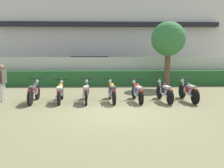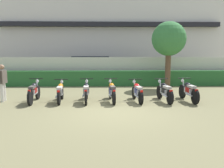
# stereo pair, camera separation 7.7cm
# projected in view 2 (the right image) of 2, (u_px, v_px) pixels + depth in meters

# --- Properties ---
(ground) EXTENTS (60.00, 60.00, 0.00)m
(ground) POSITION_uv_depth(u_px,v_px,m) (113.00, 112.00, 7.94)
(ground) COLOR olive
(building) EXTENTS (21.34, 6.50, 8.39)m
(building) POSITION_uv_depth(u_px,v_px,m) (109.00, 31.00, 21.50)
(building) COLOR silver
(building) RESTS_ON ground
(compound_wall) EXTENTS (20.28, 0.30, 1.83)m
(compound_wall) POSITION_uv_depth(u_px,v_px,m) (110.00, 71.00, 15.31)
(compound_wall) COLOR beige
(compound_wall) RESTS_ON ground
(hedge_row) EXTENTS (16.22, 0.70, 0.98)m
(hedge_row) POSITION_uv_depth(u_px,v_px,m) (110.00, 78.00, 14.67)
(hedge_row) COLOR #28602D
(hedge_row) RESTS_ON ground
(parked_car) EXTENTS (4.52, 2.11, 1.89)m
(parked_car) POSITION_uv_depth(u_px,v_px,m) (93.00, 69.00, 17.11)
(parked_car) COLOR black
(parked_car) RESTS_ON ground
(tree_near_inspector) EXTENTS (2.05, 2.05, 3.98)m
(tree_near_inspector) POSITION_uv_depth(u_px,v_px,m) (169.00, 40.00, 13.52)
(tree_near_inspector) COLOR brown
(tree_near_inspector) RESTS_ON ground
(motorcycle_in_row_0) EXTENTS (0.60, 1.92, 0.98)m
(motorcycle_in_row_0) POSITION_uv_depth(u_px,v_px,m) (34.00, 92.00, 9.59)
(motorcycle_in_row_0) COLOR black
(motorcycle_in_row_0) RESTS_ON ground
(motorcycle_in_row_1) EXTENTS (0.60, 1.79, 0.94)m
(motorcycle_in_row_1) POSITION_uv_depth(u_px,v_px,m) (60.00, 92.00, 9.65)
(motorcycle_in_row_1) COLOR black
(motorcycle_in_row_1) RESTS_ON ground
(motorcycle_in_row_2) EXTENTS (0.60, 1.91, 0.96)m
(motorcycle_in_row_2) POSITION_uv_depth(u_px,v_px,m) (86.00, 91.00, 9.67)
(motorcycle_in_row_2) COLOR black
(motorcycle_in_row_2) RESTS_ON ground
(motorcycle_in_row_3) EXTENTS (0.60, 1.95, 0.96)m
(motorcycle_in_row_3) POSITION_uv_depth(u_px,v_px,m) (112.00, 91.00, 9.73)
(motorcycle_in_row_3) COLOR black
(motorcycle_in_row_3) RESTS_ON ground
(motorcycle_in_row_4) EXTENTS (0.60, 1.81, 0.94)m
(motorcycle_in_row_4) POSITION_uv_depth(u_px,v_px,m) (137.00, 91.00, 9.73)
(motorcycle_in_row_4) COLOR black
(motorcycle_in_row_4) RESTS_ON ground
(motorcycle_in_row_5) EXTENTS (0.60, 1.88, 0.96)m
(motorcycle_in_row_5) POSITION_uv_depth(u_px,v_px,m) (165.00, 91.00, 9.72)
(motorcycle_in_row_5) COLOR black
(motorcycle_in_row_5) RESTS_ON ground
(motorcycle_in_row_6) EXTENTS (0.60, 1.95, 0.98)m
(motorcycle_in_row_6) POSITION_uv_depth(u_px,v_px,m) (189.00, 91.00, 9.79)
(motorcycle_in_row_6) COLOR black
(motorcycle_in_row_6) RESTS_ON ground
(inspector_person) EXTENTS (0.22, 0.65, 1.60)m
(inspector_person) POSITION_uv_depth(u_px,v_px,m) (2.00, 80.00, 9.66)
(inspector_person) COLOR silver
(inspector_person) RESTS_ON ground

